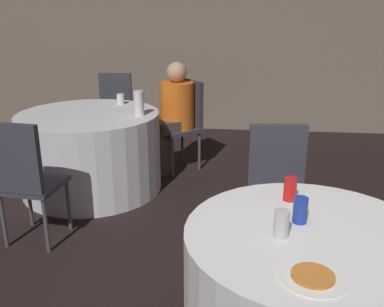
{
  "coord_description": "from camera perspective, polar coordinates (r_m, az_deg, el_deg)",
  "views": [
    {
      "loc": [
        -0.25,
        -1.59,
        1.68
      ],
      "look_at": [
        -0.49,
        0.83,
        0.85
      ],
      "focal_mm": 40.0,
      "sensor_mm": 36.0,
      "label": 1
    }
  ],
  "objects": [
    {
      "name": "wall_back",
      "position": [
        6.07,
        8.5,
        16.04
      ],
      "size": [
        16.0,
        0.06,
        2.8
      ],
      "color": "#7A6B5B",
      "rests_on": "ground_plane"
    },
    {
      "name": "soda_can_silver",
      "position": [
        1.88,
        11.82,
        -9.13
      ],
      "size": [
        0.07,
        0.07,
        0.12
      ],
      "color": "silver",
      "rests_on": "table_near"
    },
    {
      "name": "chair_far_north",
      "position": [
        5.15,
        -10.24,
        6.08
      ],
      "size": [
        0.42,
        0.42,
        0.96
      ],
      "rotation": [
        0.0,
        0.0,
        -3.09
      ],
      "color": "#383842",
      "rests_on": "ground_plane"
    },
    {
      "name": "table_near",
      "position": [
        2.17,
        14.69,
        -18.85
      ],
      "size": [
        1.12,
        1.12,
        0.75
      ],
      "color": "white",
      "rests_on": "ground_plane"
    },
    {
      "name": "person_orange_shirt",
      "position": [
        4.52,
        -2.68,
        5.01
      ],
      "size": [
        0.49,
        0.48,
        1.16
      ],
      "rotation": [
        0.0,
        0.0,
        -4.01
      ],
      "color": "#4C4238",
      "rests_on": "ground_plane"
    },
    {
      "name": "chair_far_south",
      "position": [
        3.26,
        -21.5,
        -2.55
      ],
      "size": [
        0.44,
        0.44,
        0.96
      ],
      "rotation": [
        0.0,
        0.0,
        -0.11
      ],
      "color": "#383842",
      "rests_on": "ground_plane"
    },
    {
      "name": "pizza_plate_near",
      "position": [
        1.67,
        15.8,
        -15.53
      ],
      "size": [
        0.24,
        0.24,
        0.02
      ],
      "color": "white",
      "rests_on": "table_near"
    },
    {
      "name": "chair_near_north",
      "position": [
        2.91,
        11.3,
        -4.05
      ],
      "size": [
        0.42,
        0.43,
        0.96
      ],
      "rotation": [
        0.0,
        0.0,
        -3.09
      ],
      "color": "#383842",
      "rests_on": "ground_plane"
    },
    {
      "name": "soda_can_blue",
      "position": [
        2.02,
        14.24,
        -7.33
      ],
      "size": [
        0.07,
        0.07,
        0.12
      ],
      "color": "#1E38A5",
      "rests_on": "table_near"
    },
    {
      "name": "bottle_far",
      "position": [
        3.91,
        -7.09,
        6.67
      ],
      "size": [
        0.09,
        0.09,
        0.23
      ],
      "color": "white",
      "rests_on": "table_far"
    },
    {
      "name": "table_far",
      "position": [
        4.2,
        -13.33,
        0.23
      ],
      "size": [
        1.32,
        1.32,
        0.75
      ],
      "color": "silver",
      "rests_on": "ground_plane"
    },
    {
      "name": "cup_far",
      "position": [
        4.42,
        -9.51,
        7.17
      ],
      "size": [
        0.08,
        0.08,
        0.11
      ],
      "color": "white",
      "rests_on": "table_far"
    },
    {
      "name": "soda_can_red",
      "position": [
        2.23,
        12.94,
        -4.65
      ],
      "size": [
        0.07,
        0.07,
        0.12
      ],
      "color": "red",
      "rests_on": "table_near"
    },
    {
      "name": "chair_far_northeast",
      "position": [
        4.61,
        -0.95,
        4.89
      ],
      "size": [
        0.56,
        0.56,
        0.96
      ],
      "rotation": [
        0.0,
        0.0,
        -4.01
      ],
      "color": "#383842",
      "rests_on": "ground_plane"
    }
  ]
}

